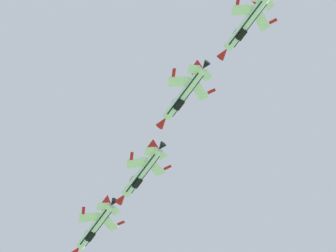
{
  "coord_description": "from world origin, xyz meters",
  "views": [
    {
      "loc": [
        3.59,
        -4.7,
        1.79
      ],
      "look_at": [
        -30.78,
        41.06,
        130.89
      ],
      "focal_mm": 77.49,
      "sensor_mm": 36.0,
      "label": 1
    }
  ],
  "objects_px": {
    "fighter_jet_left_outer": "(246,24)",
    "fighter_jet_left_wing": "(141,173)",
    "fighter_jet_right_wing": "(183,95)",
    "fighter_jet_lead": "(94,227)"
  },
  "relations": [
    {
      "from": "fighter_jet_left_outer",
      "to": "fighter_jet_left_wing",
      "type": "bearing_deg",
      "value": 89.55
    },
    {
      "from": "fighter_jet_left_wing",
      "to": "fighter_jet_right_wing",
      "type": "xyz_separation_m",
      "value": [
        16.51,
        -8.26,
        0.41
      ]
    },
    {
      "from": "fighter_jet_right_wing",
      "to": "fighter_jet_left_outer",
      "type": "distance_m",
      "value": 17.49
    },
    {
      "from": "fighter_jet_right_wing",
      "to": "fighter_jet_left_outer",
      "type": "xyz_separation_m",
      "value": [
        16.83,
        -3.18,
        3.58
      ]
    },
    {
      "from": "fighter_jet_lead",
      "to": "fighter_jet_left_wing",
      "type": "distance_m",
      "value": 16.37
    },
    {
      "from": "fighter_jet_lead",
      "to": "fighter_jet_left_outer",
      "type": "xyz_separation_m",
      "value": [
        49.04,
        -15.97,
        3.02
      ]
    },
    {
      "from": "fighter_jet_right_wing",
      "to": "fighter_jet_left_outer",
      "type": "bearing_deg",
      "value": -82.2
    },
    {
      "from": "fighter_jet_right_wing",
      "to": "fighter_jet_left_outer",
      "type": "height_order",
      "value": "fighter_jet_left_outer"
    },
    {
      "from": "fighter_jet_left_outer",
      "to": "fighter_jet_right_wing",
      "type": "bearing_deg",
      "value": 97.8
    },
    {
      "from": "fighter_jet_left_wing",
      "to": "fighter_jet_left_outer",
      "type": "relative_size",
      "value": 1.0
    }
  ]
}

